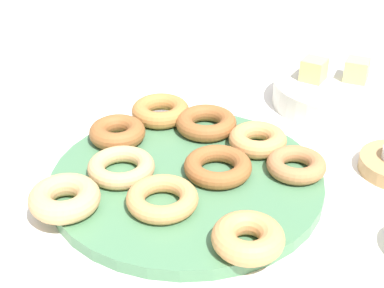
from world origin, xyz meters
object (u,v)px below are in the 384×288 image
donut_0 (218,167)px  donut_1 (162,199)px  melon_chunk_left (314,70)px  melon_chunk_right (357,70)px  donut_9 (65,198)px  donut_2 (296,165)px  donut_6 (117,132)px  donut_8 (258,140)px  donut_5 (121,167)px  donut_4 (209,123)px  donut_plate (187,180)px  donut_7 (248,238)px  fruit_bowl (332,93)px  donut_3 (161,111)px

donut_0 → donut_1: bearing=-121.7°
melon_chunk_left → melon_chunk_right: 0.07m
donut_0 → donut_9: (-0.16, -0.11, 0.00)m
donut_9 → melon_chunk_left: 0.47m
donut_2 → donut_6: donut_6 is taller
donut_8 → donut_9: size_ratio=0.94×
donut_5 → donut_9: 0.09m
donut_0 → donut_4: bearing=108.0°
donut_plate → donut_9: bearing=-141.2°
donut_5 → melon_chunk_left: (0.23, 0.30, 0.03)m
donut_0 → donut_2: same height
donut_4 → donut_9: donut_9 is taller
donut_7 → donut_8: size_ratio=1.00×
donut_8 → donut_2: bearing=-40.7°
donut_5 → donut_8: size_ratio=1.08×
donut_plate → fruit_bowl: bearing=57.8°
donut_2 → donut_4: 0.16m
donut_6 → donut_9: size_ratio=0.93×
donut_5 → melon_chunk_right: (0.30, 0.31, 0.03)m
donut_6 → melon_chunk_right: size_ratio=2.24×
donut_1 → donut_4: bearing=85.1°
donut_6 → donut_7: 0.29m
donut_3 → donut_5: size_ratio=1.00×
donut_8 → donut_5: bearing=-146.7°
donut_0 → melon_chunk_right: size_ratio=2.48×
donut_8 → melon_chunk_right: (0.13, 0.21, 0.03)m
donut_3 → donut_6: 0.09m
donut_0 → donut_8: (0.04, 0.08, 0.00)m
melon_chunk_right → donut_7: bearing=-105.1°
donut_0 → donut_6: 0.16m
donut_4 → donut_8: 0.08m
donut_0 → donut_7: size_ratio=1.10×
donut_1 → donut_3: (-0.06, 0.21, 0.00)m
donut_0 → donut_5: (-0.12, -0.03, -0.00)m
donut_9 → donut_5: bearing=63.1°
donut_0 → fruit_bowl: (0.14, 0.27, -0.01)m
fruit_bowl → melon_chunk_left: size_ratio=5.40×
donut_7 → fruit_bowl: bearing=78.9°
fruit_bowl → melon_chunk_right: bearing=23.2°
donut_6 → donut_2: bearing=-5.3°
donut_5 → donut_6: 0.09m
donut_8 → donut_9: donut_9 is taller
donut_4 → donut_5: bearing=-122.1°
donut_1 → donut_9: (-0.11, -0.03, 0.00)m
melon_chunk_right → donut_3: bearing=-151.5°
donut_2 → melon_chunk_right: melon_chunk_right is taller
donut_1 → donut_7: donut_7 is taller
donut_0 → donut_4: size_ratio=1.00×
donut_plate → donut_8: (0.08, 0.09, 0.02)m
donut_0 → donut_6: size_ratio=1.11×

